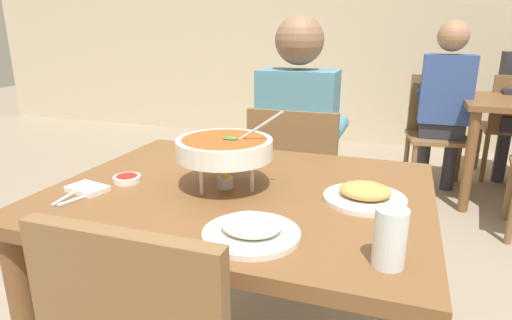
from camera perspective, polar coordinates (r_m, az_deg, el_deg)
The scene contains 14 objects.
cafe_rear_partition at distance 5.01m, azimuth 14.44°, elevation 19.32°, with size 10.00×0.10×3.00m, color beige.
dining_table_main at distance 1.42m, azimuth -1.99°, elevation -8.01°, with size 1.17×0.93×0.76m.
chair_diner_main at distance 2.14m, azimuth 5.26°, elevation -3.33°, with size 0.44×0.44×0.90m.
diner_main at distance 2.10m, azimuth 5.65°, elevation 3.01°, with size 0.40×0.45×1.31m.
curry_bowl at distance 1.34m, azimuth -4.17°, elevation 1.50°, with size 0.33×0.30×0.26m.
rice_plate at distance 1.06m, azimuth -0.63°, elevation -9.16°, with size 0.24×0.24×0.06m.
appetizer_plate at distance 1.31m, azimuth 14.17°, elevation -4.46°, with size 0.24×0.24×0.06m.
sauce_dish at distance 1.49m, azimuth -16.65°, elevation -2.37°, with size 0.09×0.09×0.02m.
napkin_folded at distance 1.45m, azimuth -21.36°, elevation -3.53°, with size 0.12×0.08×0.02m, color white.
fork_utensil at distance 1.43m, azimuth -23.24°, elevation -4.22°, with size 0.01×0.17×0.01m, color silver.
spoon_utensil at distance 1.39m, azimuth -21.70°, elevation -4.51°, with size 0.01×0.17×0.01m, color silver.
drink_glass at distance 0.97m, azimuth 17.22°, elevation -10.13°, with size 0.07×0.07×0.13m.
chair_bg_middle at distance 3.72m, azimuth 22.73°, elevation 4.16°, with size 0.50×0.50×0.90m.
patron_bg_middle at distance 3.58m, azimuth 23.67°, elevation 7.46°, with size 0.40×0.45×1.31m.
Camera 1 is at (0.46, -1.20, 1.25)m, focal length 30.31 mm.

